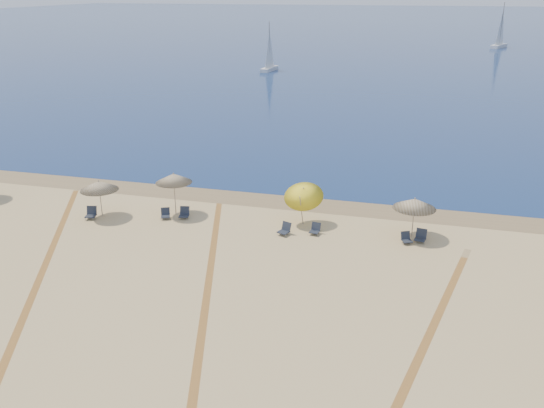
% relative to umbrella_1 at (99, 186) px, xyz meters
% --- Properties ---
extents(ocean, '(500.00, 500.00, 0.00)m').
position_rel_umbrella_1_xyz_m(ocean, '(10.29, 206.33, -1.96)').
color(ocean, '#0C2151').
rests_on(ocean, ground).
extents(wet_sand, '(500.00, 500.00, 0.00)m').
position_rel_umbrella_1_xyz_m(wet_sand, '(10.29, 5.33, -1.97)').
color(wet_sand, olive).
rests_on(wet_sand, ground).
extents(umbrella_1, '(2.26, 2.26, 2.31)m').
position_rel_umbrella_1_xyz_m(umbrella_1, '(0.00, 0.00, 0.00)').
color(umbrella_1, gray).
rests_on(umbrella_1, ground).
extents(umbrella_2, '(2.19, 2.19, 2.65)m').
position_rel_umbrella_1_xyz_m(umbrella_2, '(4.15, 1.51, 0.33)').
color(umbrella_2, gray).
rests_on(umbrella_2, ground).
extents(umbrella_3, '(2.29, 2.29, 2.72)m').
position_rel_umbrella_1_xyz_m(umbrella_3, '(12.02, 1.88, -0.03)').
color(umbrella_3, gray).
rests_on(umbrella_3, ground).
extents(umbrella_4, '(2.34, 2.34, 2.31)m').
position_rel_umbrella_1_xyz_m(umbrella_4, '(18.26, 1.69, -0.01)').
color(umbrella_4, gray).
rests_on(umbrella_4, ground).
extents(chair_1, '(0.73, 0.81, 0.71)m').
position_rel_umbrella_1_xyz_m(chair_1, '(-0.48, -0.42, -1.66)').
color(chair_1, black).
rests_on(chair_1, ground).
extents(chair_2, '(0.71, 0.76, 0.62)m').
position_rel_umbrella_1_xyz_m(chair_2, '(3.84, 0.69, -1.70)').
color(chair_2, black).
rests_on(chair_2, ground).
extents(chair_3, '(0.67, 0.75, 0.68)m').
position_rel_umbrella_1_xyz_m(chair_3, '(4.92, 1.03, -1.67)').
color(chair_3, black).
rests_on(chair_3, ground).
extents(chair_4, '(0.78, 0.83, 0.68)m').
position_rel_umbrella_1_xyz_m(chair_4, '(11.34, 0.19, -1.67)').
color(chair_4, black).
rests_on(chair_4, ground).
extents(chair_5, '(0.62, 0.69, 0.63)m').
position_rel_umbrella_1_xyz_m(chair_5, '(12.98, 0.69, -1.69)').
color(chair_5, black).
rests_on(chair_5, ground).
extents(chair_6, '(0.71, 0.75, 0.61)m').
position_rel_umbrella_1_xyz_m(chair_6, '(17.98, 0.75, -1.70)').
color(chair_6, black).
rests_on(chair_6, ground).
extents(chair_7, '(0.68, 0.76, 0.69)m').
position_rel_umbrella_1_xyz_m(chair_7, '(18.74, 1.13, -1.67)').
color(chair_7, black).
rests_on(chair_7, ground).
extents(sailboat_0, '(1.83, 5.30, 7.73)m').
position_rel_umbrella_1_xyz_m(sailboat_0, '(-6.39, 63.77, 0.37)').
color(sailboat_0, white).
rests_on(sailboat_0, ocean).
extents(sailboat_1, '(4.25, 6.61, 9.70)m').
position_rel_umbrella_1_xyz_m(sailboat_1, '(34.12, 112.84, 0.96)').
color(sailboat_1, white).
rests_on(sailboat_1, ocean).
extents(tire_tracks, '(52.20, 41.32, 0.00)m').
position_rel_umbrella_1_xyz_m(tire_tracks, '(9.73, -9.96, -1.97)').
color(tire_tracks, tan).
rests_on(tire_tracks, ground).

